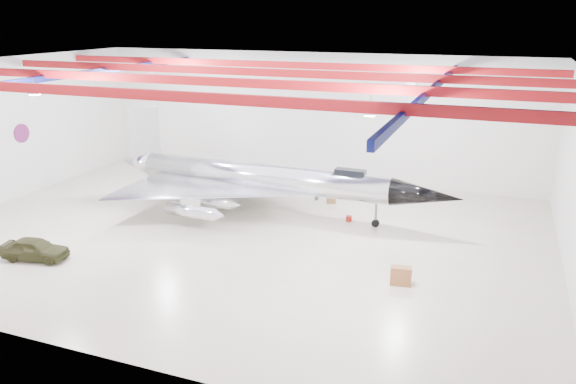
% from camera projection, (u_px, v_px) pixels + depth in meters
% --- Properties ---
extents(floor, '(40.00, 40.00, 0.00)m').
position_uv_depth(floor, '(238.00, 233.00, 37.67)').
color(floor, '#C3B39B').
rests_on(floor, ground).
extents(wall_back, '(40.00, 0.00, 40.00)m').
position_uv_depth(wall_back, '(311.00, 116.00, 49.37)').
color(wall_back, silver).
rests_on(wall_back, floor).
extents(wall_left, '(0.00, 30.00, 30.00)m').
position_uv_depth(wall_left, '(0.00, 132.00, 42.83)').
color(wall_left, silver).
rests_on(wall_left, floor).
extents(ceiling, '(40.00, 40.00, 0.00)m').
position_uv_depth(ceiling, '(233.00, 66.00, 34.36)').
color(ceiling, '#0A0F38').
rests_on(ceiling, wall_back).
extents(ceiling_structure, '(39.50, 29.50, 1.08)m').
position_uv_depth(ceiling_structure, '(233.00, 78.00, 34.56)').
color(ceiling_structure, maroon).
rests_on(ceiling_structure, ceiling).
extents(wall_roundel, '(0.10, 1.50, 1.50)m').
position_uv_depth(wall_roundel, '(22.00, 133.00, 44.74)').
color(wall_roundel, '#B21414').
rests_on(wall_roundel, wall_left).
extents(jet_aircraft, '(26.82, 15.62, 7.32)m').
position_uv_depth(jet_aircraft, '(261.00, 180.00, 41.22)').
color(jet_aircraft, silver).
rests_on(jet_aircraft, floor).
extents(jeep, '(4.20, 2.34, 1.35)m').
position_uv_depth(jeep, '(35.00, 249.00, 33.48)').
color(jeep, '#333319').
rests_on(jeep, floor).
extents(desk, '(1.20, 0.73, 1.04)m').
position_uv_depth(desk, '(401.00, 276.00, 30.36)').
color(desk, brown).
rests_on(desk, floor).
extents(toolbox_red, '(0.45, 0.39, 0.27)m').
position_uv_depth(toolbox_red, '(261.00, 187.00, 47.39)').
color(toolbox_red, maroon).
rests_on(toolbox_red, floor).
extents(parts_bin, '(0.84, 0.76, 0.48)m').
position_uv_depth(parts_bin, '(331.00, 200.00, 43.69)').
color(parts_bin, olive).
rests_on(parts_bin, floor).
extents(crate_small, '(0.41, 0.33, 0.28)m').
position_uv_depth(crate_small, '(172.00, 190.00, 46.47)').
color(crate_small, '#59595B').
rests_on(crate_small, floor).
extents(tool_chest, '(0.47, 0.47, 0.39)m').
position_uv_depth(tool_chest, '(349.00, 219.00, 39.85)').
color(tool_chest, maroon).
rests_on(tool_chest, floor).
extents(oil_barrel, '(0.69, 0.60, 0.42)m').
position_uv_depth(oil_barrel, '(224.00, 202.00, 43.38)').
color(oil_barrel, olive).
rests_on(oil_barrel, floor).
extents(spares_box, '(0.44, 0.44, 0.31)m').
position_uv_depth(spares_box, '(317.00, 198.00, 44.47)').
color(spares_box, '#59595B').
rests_on(spares_box, floor).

